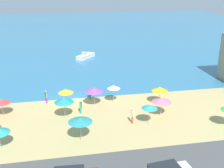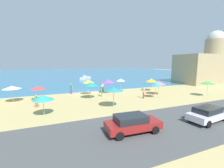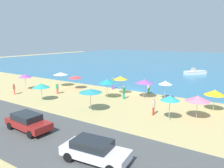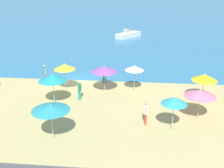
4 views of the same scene
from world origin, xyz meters
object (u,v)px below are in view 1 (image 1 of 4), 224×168
object	(u,v)px
beach_umbrella_5	(66,91)
bather_3	(46,96)
beach_umbrella_11	(94,90)
bather_0	(81,106)
beach_umbrella_8	(114,87)
beach_umbrella_2	(150,107)
skiff_nearshore	(86,56)
beach_umbrella_1	(161,100)
bather_4	(132,115)
beach_umbrella_3	(160,89)
beach_umbrella_12	(80,120)
bather_5	(90,93)
beach_umbrella_6	(64,100)
beach_umbrella_4	(2,102)

from	to	relation	value
beach_umbrella_5	bather_3	distance (m)	3.62
beach_umbrella_11	bather_0	xyz separation A→B (m)	(-1.96, -1.99, -1.27)
beach_umbrella_5	beach_umbrella_8	size ratio (longest dim) A/B	1.04
beach_umbrella_5	bather_0	bearing A→B (deg)	-48.80
beach_umbrella_2	skiff_nearshore	bearing A→B (deg)	98.00
beach_umbrella_1	bather_4	bearing A→B (deg)	-161.58
beach_umbrella_1	skiff_nearshore	world-z (taller)	beach_umbrella_1
beach_umbrella_1	bather_0	xyz separation A→B (m)	(-9.67, 2.42, -1.09)
beach_umbrella_5	bather_0	size ratio (longest dim) A/B	1.52
beach_umbrella_3	bather_4	size ratio (longest dim) A/B	1.36
beach_umbrella_12	bather_4	size ratio (longest dim) A/B	1.44
beach_umbrella_11	bather_5	distance (m)	2.62
beach_umbrella_12	skiff_nearshore	xyz separation A→B (m)	(3.72, 32.79, -1.86)
beach_umbrella_3	bather_3	world-z (taller)	beach_umbrella_3
beach_umbrella_6	beach_umbrella_12	distance (m)	5.63
beach_umbrella_5	bather_5	xyz separation A→B (m)	(3.37, 2.28, -1.44)
beach_umbrella_12	skiff_nearshore	bearing A→B (deg)	83.52
beach_umbrella_5	bather_3	bearing A→B (deg)	141.83
beach_umbrella_1	beach_umbrella_3	bearing A→B (deg)	73.40
beach_umbrella_3	beach_umbrella_12	distance (m)	13.39
bather_5	beach_umbrella_5	bearing A→B (deg)	-145.88
bather_3	bather_5	world-z (taller)	bather_3
bather_5	beach_umbrella_11	bearing A→B (deg)	-82.55
beach_umbrella_3	bather_4	world-z (taller)	beach_umbrella_3
bather_0	bather_4	xyz separation A→B (m)	(5.69, -3.74, 0.02)
beach_umbrella_8	bather_0	size ratio (longest dim) A/B	1.46
beach_umbrella_5	skiff_nearshore	size ratio (longest dim) A/B	0.55
beach_umbrella_5	bather_5	world-z (taller)	beach_umbrella_5
beach_umbrella_6	beach_umbrella_11	distance (m)	4.91
beach_umbrella_3	beach_umbrella_12	size ratio (longest dim) A/B	0.95
bather_3	bather_4	size ratio (longest dim) A/B	1.01
beach_umbrella_4	bather_0	distance (m)	9.59
beach_umbrella_1	bather_0	size ratio (longest dim) A/B	1.36
beach_umbrella_1	beach_umbrella_12	distance (m)	10.90
bather_0	beach_umbrella_5	bearing A→B (deg)	131.20
beach_umbrella_1	bather_4	world-z (taller)	beach_umbrella_1
beach_umbrella_5	beach_umbrella_12	world-z (taller)	beach_umbrella_5
beach_umbrella_3	bather_5	distance (m)	9.65
beach_umbrella_8	beach_umbrella_12	world-z (taller)	beach_umbrella_12
beach_umbrella_3	skiff_nearshore	distance (m)	26.59
beach_umbrella_4	beach_umbrella_12	world-z (taller)	beach_umbrella_12
beach_umbrella_4	bather_0	world-z (taller)	beach_umbrella_4
bather_4	beach_umbrella_6	bearing A→B (deg)	159.69
bather_3	beach_umbrella_6	bearing A→B (deg)	-64.59
beach_umbrella_4	bather_3	xyz separation A→B (m)	(5.14, 2.93, -0.89)
bather_0	beach_umbrella_11	bearing A→B (deg)	45.50
beach_umbrella_6	bather_3	world-z (taller)	beach_umbrella_6
beach_umbrella_2	beach_umbrella_11	distance (m)	8.43
skiff_nearshore	beach_umbrella_3	bearing A→B (deg)	-73.63
beach_umbrella_4	bather_0	bearing A→B (deg)	-6.59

